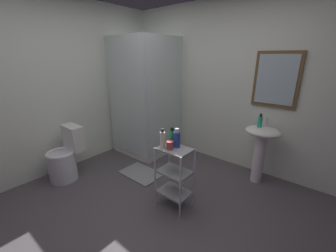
{
  "coord_description": "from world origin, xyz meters",
  "views": [
    {
      "loc": [
        1.36,
        -1.28,
        1.7
      ],
      "look_at": [
        -0.43,
        0.88,
        0.76
      ],
      "focal_mm": 22.39,
      "sensor_mm": 36.0,
      "label": 1
    }
  ],
  "objects_px": {
    "storage_cart": "(174,173)",
    "shampoo_bottle_blue": "(177,139)",
    "body_wash_bottle_green": "(172,137)",
    "hand_soap_bottle": "(260,121)",
    "lotion_bottle_white": "(163,139)",
    "toilet": "(65,158)",
    "shower_stall": "(147,128)",
    "bath_mat": "(141,173)",
    "pedestal_sink": "(261,143)",
    "rinse_cup": "(170,145)"
  },
  "relations": [
    {
      "from": "storage_cart",
      "to": "shampoo_bottle_blue",
      "type": "bearing_deg",
      "value": 101.44
    },
    {
      "from": "storage_cart",
      "to": "body_wash_bottle_green",
      "type": "distance_m",
      "value": 0.41
    },
    {
      "from": "hand_soap_bottle",
      "to": "shampoo_bottle_blue",
      "type": "xyz_separation_m",
      "value": [
        -0.55,
        -1.07,
        -0.05
      ]
    },
    {
      "from": "lotion_bottle_white",
      "to": "toilet",
      "type": "bearing_deg",
      "value": -162.28
    },
    {
      "from": "hand_soap_bottle",
      "to": "body_wash_bottle_green",
      "type": "distance_m",
      "value": 1.22
    },
    {
      "from": "toilet",
      "to": "lotion_bottle_white",
      "type": "xyz_separation_m",
      "value": [
        1.44,
        0.46,
        0.52
      ]
    },
    {
      "from": "shower_stall",
      "to": "bath_mat",
      "type": "distance_m",
      "value": 0.91
    },
    {
      "from": "pedestal_sink",
      "to": "hand_soap_bottle",
      "type": "relative_size",
      "value": 4.56
    },
    {
      "from": "toilet",
      "to": "bath_mat",
      "type": "height_order",
      "value": "toilet"
    },
    {
      "from": "shower_stall",
      "to": "pedestal_sink",
      "type": "xyz_separation_m",
      "value": [
        1.87,
        0.3,
        0.12
      ]
    },
    {
      "from": "pedestal_sink",
      "to": "body_wash_bottle_green",
      "type": "distance_m",
      "value": 1.3
    },
    {
      "from": "hand_soap_bottle",
      "to": "lotion_bottle_white",
      "type": "height_order",
      "value": "hand_soap_bottle"
    },
    {
      "from": "shampoo_bottle_blue",
      "to": "body_wash_bottle_green",
      "type": "bearing_deg",
      "value": 163.22
    },
    {
      "from": "shower_stall",
      "to": "body_wash_bottle_green",
      "type": "xyz_separation_m",
      "value": [
        1.19,
        -0.78,
        0.36
      ]
    },
    {
      "from": "toilet",
      "to": "shampoo_bottle_blue",
      "type": "height_order",
      "value": "shampoo_bottle_blue"
    },
    {
      "from": "pedestal_sink",
      "to": "bath_mat",
      "type": "xyz_separation_m",
      "value": [
        -1.39,
        -0.92,
        -0.57
      ]
    },
    {
      "from": "hand_soap_bottle",
      "to": "body_wash_bottle_green",
      "type": "bearing_deg",
      "value": -121.29
    },
    {
      "from": "shampoo_bottle_blue",
      "to": "hand_soap_bottle",
      "type": "bearing_deg",
      "value": 62.96
    },
    {
      "from": "shower_stall",
      "to": "body_wash_bottle_green",
      "type": "relative_size",
      "value": 10.17
    },
    {
      "from": "toilet",
      "to": "bath_mat",
      "type": "relative_size",
      "value": 1.27
    },
    {
      "from": "shampoo_bottle_blue",
      "to": "lotion_bottle_white",
      "type": "height_order",
      "value": "lotion_bottle_white"
    },
    {
      "from": "shampoo_bottle_blue",
      "to": "storage_cart",
      "type": "bearing_deg",
      "value": -78.56
    },
    {
      "from": "pedestal_sink",
      "to": "hand_soap_bottle",
      "type": "bearing_deg",
      "value": -149.06
    },
    {
      "from": "storage_cart",
      "to": "bath_mat",
      "type": "bearing_deg",
      "value": 164.51
    },
    {
      "from": "rinse_cup",
      "to": "pedestal_sink",
      "type": "bearing_deg",
      "value": 62.76
    },
    {
      "from": "shower_stall",
      "to": "rinse_cup",
      "type": "distance_m",
      "value": 1.58
    },
    {
      "from": "toilet",
      "to": "hand_soap_bottle",
      "type": "bearing_deg",
      "value": 38.0
    },
    {
      "from": "shower_stall",
      "to": "hand_soap_bottle",
      "type": "height_order",
      "value": "shower_stall"
    },
    {
      "from": "toilet",
      "to": "bath_mat",
      "type": "distance_m",
      "value": 1.11
    },
    {
      "from": "pedestal_sink",
      "to": "storage_cart",
      "type": "relative_size",
      "value": 1.09
    },
    {
      "from": "body_wash_bottle_green",
      "to": "hand_soap_bottle",
      "type": "bearing_deg",
      "value": 58.71
    },
    {
      "from": "lotion_bottle_white",
      "to": "storage_cart",
      "type": "bearing_deg",
      "value": 26.66
    },
    {
      "from": "body_wash_bottle_green",
      "to": "shampoo_bottle_blue",
      "type": "bearing_deg",
      "value": -16.78
    },
    {
      "from": "shower_stall",
      "to": "shampoo_bottle_blue",
      "type": "distance_m",
      "value": 1.55
    },
    {
      "from": "storage_cart",
      "to": "hand_soap_bottle",
      "type": "height_order",
      "value": "hand_soap_bottle"
    },
    {
      "from": "body_wash_bottle_green",
      "to": "bath_mat",
      "type": "xyz_separation_m",
      "value": [
        -0.71,
        0.15,
        -0.82
      ]
    },
    {
      "from": "shower_stall",
      "to": "hand_soap_bottle",
      "type": "distance_m",
      "value": 1.89
    },
    {
      "from": "shower_stall",
      "to": "pedestal_sink",
      "type": "relative_size",
      "value": 2.47
    },
    {
      "from": "shower_stall",
      "to": "body_wash_bottle_green",
      "type": "height_order",
      "value": "shower_stall"
    },
    {
      "from": "hand_soap_bottle",
      "to": "bath_mat",
      "type": "bearing_deg",
      "value": -146.34
    },
    {
      "from": "shower_stall",
      "to": "storage_cart",
      "type": "distance_m",
      "value": 1.54
    },
    {
      "from": "toilet",
      "to": "hand_soap_bottle",
      "type": "height_order",
      "value": "hand_soap_bottle"
    },
    {
      "from": "toilet",
      "to": "bath_mat",
      "type": "bearing_deg",
      "value": 44.61
    },
    {
      "from": "lotion_bottle_white",
      "to": "bath_mat",
      "type": "bearing_deg",
      "value": 157.51
    },
    {
      "from": "rinse_cup",
      "to": "bath_mat",
      "type": "relative_size",
      "value": 0.15
    },
    {
      "from": "pedestal_sink",
      "to": "storage_cart",
      "type": "xyz_separation_m",
      "value": [
        -0.58,
        -1.15,
        -0.14
      ]
    },
    {
      "from": "pedestal_sink",
      "to": "bath_mat",
      "type": "relative_size",
      "value": 1.35
    },
    {
      "from": "hand_soap_bottle",
      "to": "shampoo_bottle_blue",
      "type": "bearing_deg",
      "value": -117.04
    },
    {
      "from": "storage_cart",
      "to": "hand_soap_bottle",
      "type": "xyz_separation_m",
      "value": [
        0.54,
        1.12,
        0.45
      ]
    },
    {
      "from": "shower_stall",
      "to": "pedestal_sink",
      "type": "height_order",
      "value": "shower_stall"
    }
  ]
}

